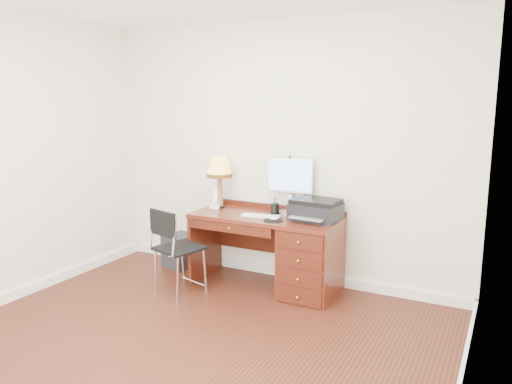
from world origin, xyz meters
The scene contains 12 objects.
ground centered at (0.00, 0.00, 0.00)m, with size 4.00×4.00×0.00m, color #32140B.
room_shell centered at (0.00, 0.63, 0.05)m, with size 4.00×4.00×4.00m.
desk centered at (0.32, 1.40, 0.41)m, with size 1.50×0.67×0.75m.
monitor centered at (0.15, 1.64, 1.11)m, with size 0.49×0.17×0.56m.
keyboard centered at (-0.02, 1.33, 0.76)m, with size 0.39×0.11×0.01m, color white.
mouse_pad centered at (0.17, 1.23, 0.76)m, with size 0.20×0.20×0.04m.
printer centered at (0.51, 1.46, 0.85)m, with size 0.48×0.39×0.20m.
leg_lamp centered at (-0.60, 1.50, 1.16)m, with size 0.28×0.28×0.56m.
phone centered at (-0.63, 1.46, 0.81)m, with size 0.12×0.12×0.21m.
pen_cup centered at (0.06, 1.50, 0.80)m, with size 0.09×0.09×0.11m, color black.
chair centered at (-0.68, 0.79, 0.52)m, with size 0.50×0.50×0.87m.
equipment_box centered at (-1.14, 1.50, 0.19)m, with size 0.32×0.32×0.37m, color black.
Camera 1 is at (2.17, -3.00, 1.91)m, focal length 35.00 mm.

